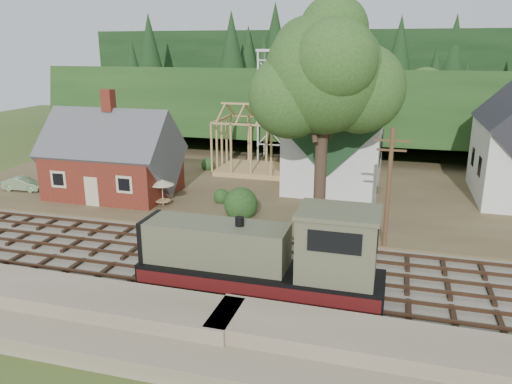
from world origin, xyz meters
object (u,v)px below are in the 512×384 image
(locomotive, at_px, (268,259))
(car_blue, at_px, (159,184))
(car_green, at_px, (23,184))
(patio_set, at_px, (162,183))

(locomotive, bearing_deg, car_blue, 131.34)
(car_green, bearing_deg, locomotive, -121.01)
(car_green, bearing_deg, patio_set, -97.29)
(car_green, bearing_deg, car_blue, -78.72)
(car_blue, xyz_separation_m, car_green, (-11.67, -3.35, 0.07))
(locomotive, xyz_separation_m, patio_set, (-11.90, 12.14, -0.06))
(car_blue, distance_m, patio_set, 4.76)
(car_blue, xyz_separation_m, patio_set, (2.28, -3.97, 1.32))
(locomotive, distance_m, car_green, 28.86)
(locomotive, relative_size, patio_set, 5.79)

